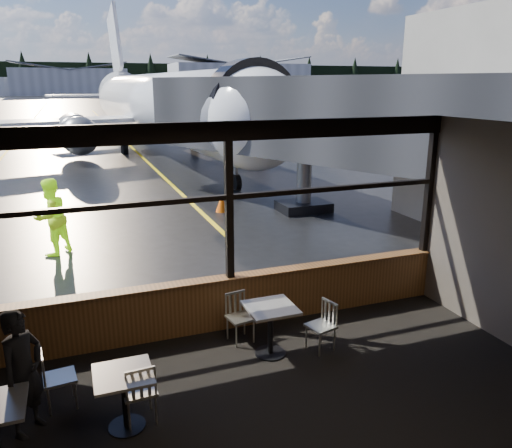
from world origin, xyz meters
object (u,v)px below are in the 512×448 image
chair_near_n (240,318)px  chair_mid_w (60,378)px  airliner (160,63)px  ground_crew (51,217)px  jet_bridge (292,137)px  passenger (23,373)px  cafe_table_near (270,331)px  cafe_table_mid (125,401)px  chair_mid_s (139,391)px  chair_near_e (321,327)px  cone_nose (222,203)px

chair_near_n → chair_mid_w: bearing=7.0°
airliner → chair_near_n: airliner is taller
chair_mid_w → ground_crew: bearing=175.8°
ground_crew → chair_near_n: bearing=74.0°
jet_bridge → passenger: jet_bridge is taller
cafe_table_near → chair_mid_w: size_ratio=0.98×
chair_near_n → cafe_table_mid: bearing=28.2°
chair_near_n → chair_mid_s: 2.31m
jet_bridge → chair_near_e: size_ratio=14.74×
airliner → chair_near_n: size_ratio=41.53×
cafe_table_mid → chair_near_e: bearing=15.1°
jet_bridge → cafe_table_mid: jet_bridge is taller
airliner → chair_mid_s: airliner is taller
cafe_table_near → chair_mid_s: chair_mid_s is taller
jet_bridge → chair_mid_w: jet_bridge is taller
chair_mid_w → ground_crew: (-0.18, 6.51, 0.53)m
airliner → jet_bridge: size_ratio=2.87×
airliner → chair_mid_s: (-4.78, -24.35, -4.78)m
cafe_table_near → chair_mid_w: chair_mid_w is taller
cafe_table_near → cafe_table_mid: cafe_table_near is taller
jet_bridge → ground_crew: jet_bridge is taller
jet_bridge → ground_crew: 6.73m
chair_mid_s → cafe_table_mid: bearing=-159.8°
jet_bridge → ground_crew: size_ratio=6.30×
cafe_table_near → chair_near_e: 0.80m
jet_bridge → cafe_table_near: size_ratio=14.69×
cafe_table_mid → jet_bridge: bearing=53.5°
cafe_table_near → passenger: size_ratio=0.51×
cone_nose → ground_crew: bearing=-152.7°
cafe_table_near → chair_mid_s: 2.30m
chair_mid_s → chair_mid_w: chair_mid_s is taller
chair_mid_w → cone_nose: chair_mid_w is taller
cone_nose → chair_near_n: bearing=-104.6°
cafe_table_near → cone_nose: (1.87, 8.86, -0.12)m
ground_crew → cafe_table_mid: bearing=54.3°
cone_nose → cafe_table_near: bearing=-101.9°
cafe_table_mid → passenger: bearing=162.3°
chair_near_e → jet_bridge: bearing=-35.3°
cafe_table_mid → chair_mid_w: (-0.74, 0.72, 0.04)m
cafe_table_near → ground_crew: (-3.21, 6.25, 0.54)m
chair_mid_w → chair_near_e: bearing=85.8°
cafe_table_near → cone_nose: size_ratio=1.43×
ground_crew → cone_nose: size_ratio=3.34×
cafe_table_mid → chair_mid_s: size_ratio=0.90×
chair_mid_w → passenger: bearing=-49.6°
cafe_table_mid → chair_mid_w: bearing=135.6°
airliner → cafe_table_mid: bearing=-105.4°
chair_mid_s → cone_nose: (3.98, 9.77, -0.14)m
airliner → cafe_table_mid: 25.39m
chair_mid_s → ground_crew: ground_crew is taller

